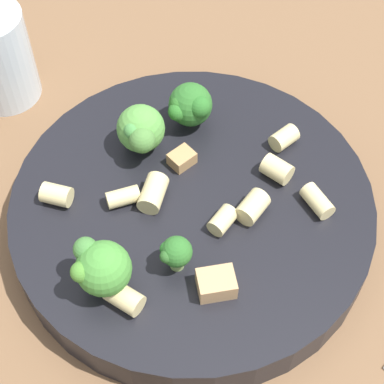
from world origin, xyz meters
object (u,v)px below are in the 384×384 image
broccoli_floret_2 (101,267)px  rigatoni_0 (284,138)px  broccoli_floret_0 (190,105)px  rigatoni_2 (123,197)px  broccoli_floret_3 (141,130)px  chicken_chunk_0 (216,284)px  rigatoni_1 (223,220)px  rigatoni_8 (277,169)px  pasta_bowl (192,210)px  rigatoni_5 (130,300)px  rigatoni_3 (252,207)px  broccoli_floret_1 (175,253)px  chicken_chunk_1 (182,159)px  rigatoni_4 (57,195)px  rigatoni_7 (153,193)px  rigatoni_6 (317,201)px

broccoli_floret_2 → rigatoni_0: (0.18, -0.06, -0.02)m
broccoli_floret_0 → rigatoni_0: bearing=-77.7°
rigatoni_2 → rigatoni_0: bearing=-37.8°
broccoli_floret_3 → chicken_chunk_0: bearing=-128.0°
rigatoni_2 → broccoli_floret_2: bearing=-159.2°
broccoli_floret_3 → rigatoni_1: (-0.04, -0.09, -0.02)m
broccoli_floret_2 → rigatoni_8: bearing=-24.9°
pasta_bowl → rigatoni_5: bearing=-177.6°
pasta_bowl → broccoli_floret_0: broccoli_floret_0 is taller
broccoli_floret_3 → rigatoni_8: (0.03, -0.11, -0.01)m
pasta_bowl → rigatoni_3: rigatoni_3 is taller
pasta_bowl → rigatoni_0: bearing=-25.6°
pasta_bowl → broccoli_floret_1: bearing=-163.7°
broccoli_floret_1 → chicken_chunk_1: 0.10m
rigatoni_0 → rigatoni_2: rigatoni_0 is taller
rigatoni_1 → rigatoni_0: bearing=-5.5°
broccoli_floret_2 → rigatoni_0: broccoli_floret_2 is taller
broccoli_floret_0 → rigatoni_3: 0.10m
broccoli_floret_0 → broccoli_floret_2: bearing=-173.7°
rigatoni_0 → rigatoni_4: 0.19m
rigatoni_4 → rigatoni_8: (0.10, -0.14, 0.00)m
rigatoni_2 → rigatoni_4: rigatoni_4 is taller
rigatoni_7 → chicken_chunk_0: bearing=-121.0°
broccoli_floret_0 → pasta_bowl: bearing=-151.0°
rigatoni_3 → chicken_chunk_1: 0.07m
chicken_chunk_0 → chicken_chunk_1: 0.12m
rigatoni_1 → rigatoni_4: (-0.04, 0.12, 0.00)m
rigatoni_1 → rigatoni_7: size_ratio=0.74×
broccoli_floret_3 → chicken_chunk_0: broccoli_floret_3 is taller
rigatoni_3 → rigatoni_6: rigatoni_3 is taller
pasta_bowl → rigatoni_2: rigatoni_2 is taller
broccoli_floret_1 → rigatoni_4: bearing=85.7°
broccoli_floret_1 → rigatoni_8: broccoli_floret_1 is taller
rigatoni_7 → rigatoni_8: size_ratio=1.28×
rigatoni_0 → chicken_chunk_1: 0.09m
chicken_chunk_1 → broccoli_floret_2: bearing=-177.9°
rigatoni_6 → pasta_bowl: bearing=113.8°
broccoli_floret_3 → rigatoni_3: broccoli_floret_3 is taller
broccoli_floret_2 → rigatoni_7: (0.08, 0.01, -0.02)m
chicken_chunk_0 → broccoli_floret_3: bearing=52.0°
rigatoni_5 → rigatoni_8: (0.15, -0.04, 0.00)m
broccoli_floret_3 → rigatoni_8: broccoli_floret_3 is taller
broccoli_floret_0 → rigatoni_7: bearing=-172.2°
broccoli_floret_1 → rigatoni_3: size_ratio=1.26×
rigatoni_6 → rigatoni_7: bearing=114.8°
rigatoni_0 → rigatoni_6: bearing=-134.4°
broccoli_floret_2 → rigatoni_4: bearing=57.4°
rigatoni_1 → rigatoni_8: (0.06, -0.02, 0.00)m
broccoli_floret_3 → rigatoni_6: broccoli_floret_3 is taller
rigatoni_3 → rigatoni_5: 0.12m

